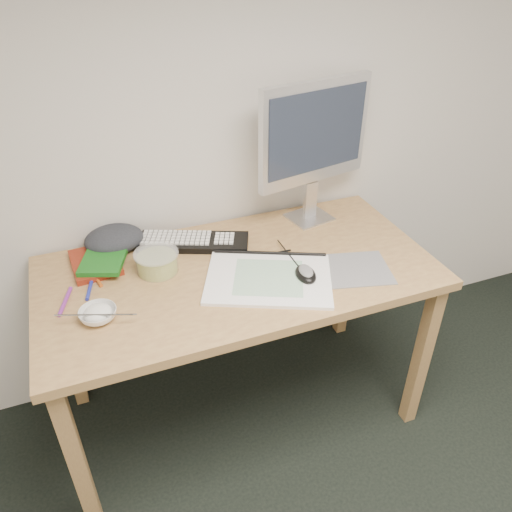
{
  "coord_description": "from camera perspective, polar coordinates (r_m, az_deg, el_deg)",
  "views": [
    {
      "loc": [
        -0.57,
        0.05,
        1.78
      ],
      "look_at": [
        -0.06,
        1.37,
        0.83
      ],
      "focal_mm": 35.0,
      "sensor_mm": 36.0,
      "label": 1
    }
  ],
  "objects": [
    {
      "name": "monitor",
      "position": [
        1.96,
        6.69,
        13.39
      ],
      "size": [
        0.48,
        0.18,
        0.56
      ],
      "rotation": [
        0.0,
        0.0,
        0.2
      ],
      "color": "silver",
      "rests_on": "desk"
    },
    {
      "name": "marker_purple",
      "position": [
        1.74,
        -20.98,
        -4.87
      ],
      "size": [
        0.06,
        0.14,
        0.01
      ],
      "primitive_type": "cylinder",
      "rotation": [
        0.0,
        1.57,
        1.26
      ],
      "color": "#7D2790",
      "rests_on": "desk"
    },
    {
      "name": "pencil_pink",
      "position": [
        1.83,
        -2.13,
        -0.19
      ],
      "size": [
        0.16,
        0.07,
        0.01
      ],
      "primitive_type": "cylinder",
      "rotation": [
        0.0,
        1.57,
        -0.4
      ],
      "color": "pink",
      "rests_on": "desk"
    },
    {
      "name": "book_red",
      "position": [
        1.88,
        -17.88,
        -0.71
      ],
      "size": [
        0.18,
        0.23,
        0.02
      ],
      "primitive_type": "cube",
      "rotation": [
        0.0,
        0.0,
        0.08
      ],
      "color": "maroon",
      "rests_on": "desk"
    },
    {
      "name": "sketchpad",
      "position": [
        1.72,
        1.45,
        -2.62
      ],
      "size": [
        0.52,
        0.45,
        0.01
      ],
      "primitive_type": "cube",
      "rotation": [
        0.0,
        0.0,
        -0.42
      ],
      "color": "silver",
      "rests_on": "desk"
    },
    {
      "name": "mouse",
      "position": [
        1.72,
        5.72,
        -1.76
      ],
      "size": [
        0.08,
        0.12,
        0.04
      ],
      "primitive_type": "ellipsoid",
      "rotation": [
        0.0,
        0.0,
        -0.13
      ],
      "color": "black",
      "rests_on": "sketchpad"
    },
    {
      "name": "pencil_tan",
      "position": [
        1.81,
        -2.7,
        -0.64
      ],
      "size": [
        0.17,
        0.05,
        0.01
      ],
      "primitive_type": "cylinder",
      "rotation": [
        0.0,
        1.57,
        -0.28
      ],
      "color": "#A88058",
      "rests_on": "desk"
    },
    {
      "name": "marker_orange",
      "position": [
        1.82,
        -17.87,
        -2.27
      ],
      "size": [
        0.04,
        0.12,
        0.01
      ],
      "primitive_type": "cylinder",
      "rotation": [
        0.0,
        1.57,
        1.77
      ],
      "color": "#C65717",
      "rests_on": "desk"
    },
    {
      "name": "fruit_tub",
      "position": [
        1.78,
        -11.25,
        -0.66
      ],
      "size": [
        0.2,
        0.2,
        0.08
      ],
      "primitive_type": "cylinder",
      "rotation": [
        0.0,
        0.0,
        -0.29
      ],
      "color": "#E5D351",
      "rests_on": "desk"
    },
    {
      "name": "pencil_black",
      "position": [
        1.85,
        1.25,
        0.17
      ],
      "size": [
        0.19,
        0.02,
        0.01
      ],
      "primitive_type": "cylinder",
      "rotation": [
        0.0,
        1.57,
        -0.04
      ],
      "color": "black",
      "rests_on": "desk"
    },
    {
      "name": "chopsticks",
      "position": [
        1.6,
        -17.86,
        -6.43
      ],
      "size": [
        0.23,
        0.1,
        0.02
      ],
      "primitive_type": "cylinder",
      "rotation": [
        0.0,
        1.57,
        -0.35
      ],
      "color": "#B1B1B3",
      "rests_on": "rice_bowl"
    },
    {
      "name": "rice_bowl",
      "position": [
        1.63,
        -17.59,
        -6.41
      ],
      "size": [
        0.13,
        0.13,
        0.04
      ],
      "primitive_type": "imported",
      "rotation": [
        0.0,
        0.0,
        0.12
      ],
      "color": "white",
      "rests_on": "desk"
    },
    {
      "name": "cloth_lump",
      "position": [
        1.95,
        -15.92,
        1.86
      ],
      "size": [
        0.19,
        0.16,
        0.08
      ],
      "primitive_type": "ellipsoid",
      "rotation": [
        0.0,
        0.0,
        -0.03
      ],
      "color": "#222529",
      "rests_on": "desk"
    },
    {
      "name": "keyboard",
      "position": [
        1.92,
        -7.15,
        1.59
      ],
      "size": [
        0.43,
        0.28,
        0.02
      ],
      "primitive_type": "cube",
      "rotation": [
        0.0,
        0.0,
        -0.39
      ],
      "color": "black",
      "rests_on": "desk"
    },
    {
      "name": "book_green",
      "position": [
        1.86,
        -16.97,
        -0.31
      ],
      "size": [
        0.2,
        0.24,
        0.02
      ],
      "primitive_type": "cube",
      "rotation": [
        0.0,
        0.0,
        -0.35
      ],
      "color": "#175E17",
      "rests_on": "book_red"
    },
    {
      "name": "marker_blue",
      "position": [
        1.77,
        -18.44,
        -3.43
      ],
      "size": [
        0.04,
        0.13,
        0.01
      ],
      "primitive_type": "cylinder",
      "rotation": [
        0.0,
        1.57,
        1.33
      ],
      "color": "#1D289F",
      "rests_on": "desk"
    },
    {
      "name": "mousepad",
      "position": [
        1.81,
        11.43,
        -1.47
      ],
      "size": [
        0.27,
        0.26,
        0.0
      ],
      "primitive_type": "cube",
      "rotation": [
        0.0,
        0.0,
        -0.25
      ],
      "color": "gray",
      "rests_on": "desk"
    },
    {
      "name": "desk",
      "position": [
        1.83,
        -1.97,
        -3.57
      ],
      "size": [
        1.4,
        0.7,
        0.75
      ],
      "color": "tan",
      "rests_on": "ground"
    }
  ]
}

